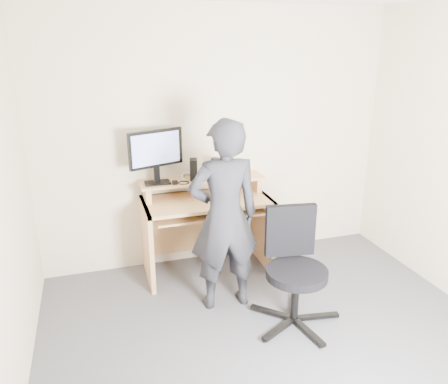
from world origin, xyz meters
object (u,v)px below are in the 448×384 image
desk (205,216)px  office_chair (294,263)px  monitor (156,152)px  person (224,217)px

desk → office_chair: 1.15m
monitor → person: person is taller
desk → monitor: (-0.44, 0.04, 0.66)m
office_chair → person: (-0.46, 0.37, 0.31)m
desk → person: person is taller
monitor → person: bearing=-79.1°
monitor → office_chair: (0.89, -1.10, -0.71)m
office_chair → desk: bearing=121.3°
monitor → office_chair: size_ratio=0.56×
desk → office_chair: (0.45, -1.06, -0.05)m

